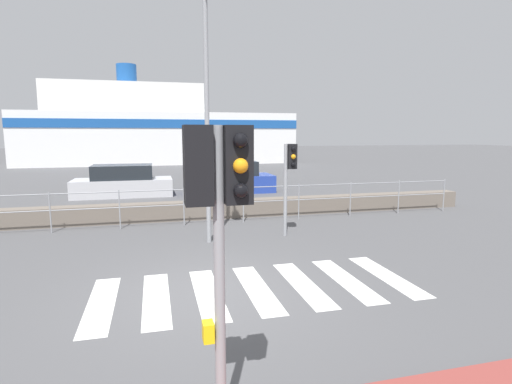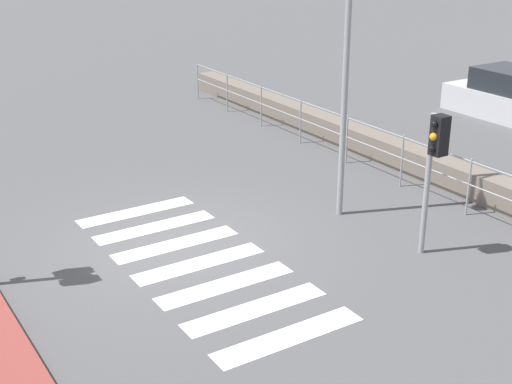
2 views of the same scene
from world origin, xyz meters
name	(u,v)px [view 1 (image 1 of 2)]	position (x,y,z in m)	size (l,w,h in m)	color
ground_plane	(208,293)	(0.00, 0.00, 0.00)	(160.00, 160.00, 0.00)	#4C4C4F
crosswalk	(257,288)	(0.90, 0.00, 0.00)	(5.85, 2.40, 0.01)	silver
seawall	(182,211)	(0.00, 6.39, 0.30)	(20.98, 0.55, 0.59)	#6B6056
harbor_fence	(184,201)	(0.00, 5.51, 0.78)	(18.92, 0.04, 1.19)	gray
traffic_light_near	(218,199)	(-0.32, -3.39, 2.27)	(0.58, 0.41, 2.90)	gray
traffic_light_far	(290,169)	(2.75, 3.53, 1.88)	(0.34, 0.32, 2.55)	gray
streetlamp	(207,89)	(0.49, 3.22, 3.91)	(0.32, 1.08, 6.36)	gray
ferry_boat	(155,130)	(-0.61, 33.08, 3.13)	(25.01, 6.77, 9.15)	white
parked_car_silver	(123,183)	(-2.25, 12.23, 0.61)	(4.36, 1.79, 1.42)	#BCBCC1
parked_car_blue	(230,179)	(2.72, 12.23, 0.64)	(4.17, 1.85, 1.51)	#233D9E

